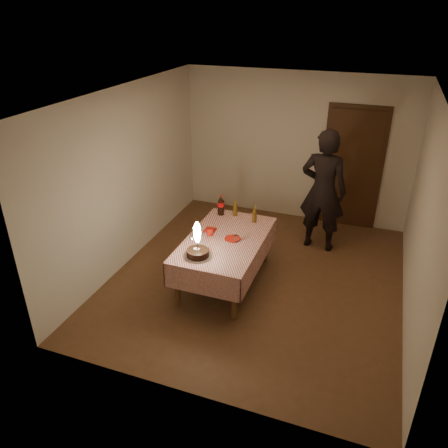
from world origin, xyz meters
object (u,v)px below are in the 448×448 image
at_px(amber_bottle_left, 235,208).
at_px(amber_bottle_right, 255,215).
at_px(birthday_cake, 198,248).
at_px(red_cup, 210,232).
at_px(cola_bottle, 221,205).
at_px(dining_table, 225,244).
at_px(photographer, 323,191).
at_px(red_plate, 233,238).
at_px(clear_cup, 236,239).

xyz_separation_m(amber_bottle_left, amber_bottle_right, (0.34, -0.11, 0.00)).
distance_m(birthday_cake, red_cup, 0.58).
bearing_deg(cola_bottle, dining_table, -64.94).
bearing_deg(amber_bottle_right, photographer, 45.60).
bearing_deg(photographer, red_plate, -123.74).
height_order(red_cup, amber_bottle_right, amber_bottle_right).
xyz_separation_m(cola_bottle, amber_bottle_left, (0.21, 0.04, -0.03)).
height_order(cola_bottle, photographer, photographer).
height_order(red_plate, amber_bottle_left, amber_bottle_left).
distance_m(birthday_cake, amber_bottle_right, 1.24).
bearing_deg(cola_bottle, amber_bottle_left, 10.72).
bearing_deg(photographer, red_cup, -131.68).
height_order(cola_bottle, amber_bottle_left, cola_bottle).
relative_size(dining_table, clear_cup, 19.11).
height_order(amber_bottle_left, amber_bottle_right, same).
relative_size(red_plate, clear_cup, 2.44).
relative_size(cola_bottle, photographer, 0.16).
bearing_deg(red_plate, amber_bottle_right, 77.75).
height_order(dining_table, birthday_cake, birthday_cake).
relative_size(amber_bottle_left, amber_bottle_right, 1.00).
bearing_deg(red_cup, red_plate, 1.22).
distance_m(red_plate, red_cup, 0.33).
bearing_deg(red_cup, amber_bottle_right, 52.66).
bearing_deg(red_plate, amber_bottle_left, 106.45).
height_order(red_cup, amber_bottle_left, amber_bottle_left).
xyz_separation_m(cola_bottle, amber_bottle_right, (0.55, -0.07, -0.03)).
relative_size(red_cup, amber_bottle_left, 0.39).
xyz_separation_m(red_cup, cola_bottle, (-0.09, 0.67, 0.10)).
bearing_deg(amber_bottle_left, red_plate, -73.55).
bearing_deg(amber_bottle_left, dining_table, -81.58).
bearing_deg(clear_cup, amber_bottle_left, 109.66).
height_order(dining_table, red_plate, red_plate).
distance_m(clear_cup, amber_bottle_left, 0.81).
relative_size(dining_table, amber_bottle_right, 6.75).
bearing_deg(cola_bottle, clear_cup, -55.99).
distance_m(red_cup, photographer, 1.97).
relative_size(cola_bottle, amber_bottle_left, 1.25).
bearing_deg(dining_table, cola_bottle, 115.06).
xyz_separation_m(red_plate, amber_bottle_left, (-0.21, 0.70, 0.11)).
bearing_deg(red_plate, dining_table, -165.66).
height_order(clear_cup, cola_bottle, cola_bottle).
bearing_deg(red_cup, dining_table, -4.59).
height_order(birthday_cake, amber_bottle_left, birthday_cake).
height_order(dining_table, amber_bottle_right, amber_bottle_right).
bearing_deg(clear_cup, cola_bottle, 124.01).
distance_m(amber_bottle_left, photographer, 1.41).
distance_m(amber_bottle_right, photographer, 1.21).
distance_m(cola_bottle, amber_bottle_right, 0.55).
height_order(red_plate, photographer, photographer).
bearing_deg(photographer, clear_cup, -121.00).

